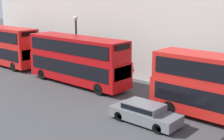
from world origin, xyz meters
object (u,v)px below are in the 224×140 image
object	(u,v)px
bus_third_in_queue	(4,44)
pedestrian	(72,65)
bus_second_in_queue	(77,58)
car_hatchback	(144,112)

from	to	relation	value
bus_third_in_queue	pedestrian	size ratio (longest dim) A/B	5.88
bus_second_in_queue	car_hatchback	size ratio (longest dim) A/B	2.33
bus_third_in_queue	car_hatchback	xyz separation A→B (m)	(-3.40, -22.22, -1.75)
bus_second_in_queue	bus_third_in_queue	bearing A→B (deg)	90.00
bus_third_in_queue	pedestrian	world-z (taller)	bus_third_in_queue
bus_second_in_queue	bus_third_in_queue	xyz separation A→B (m)	(0.00, 12.31, 0.04)
bus_third_in_queue	car_hatchback	size ratio (longest dim) A/B	2.22
car_hatchback	bus_second_in_queue	bearing A→B (deg)	71.06
bus_second_in_queue	car_hatchback	bearing A→B (deg)	-108.94
car_hatchback	bus_third_in_queue	bearing A→B (deg)	81.30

